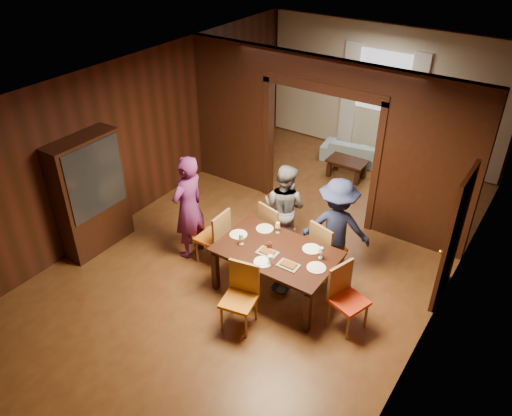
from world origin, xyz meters
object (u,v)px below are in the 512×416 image
Objects in this scene: chair_far_l at (277,227)px; chair_far_r at (328,247)px; chair_left at (212,236)px; person_navy at (336,227)px; chair_near at (239,299)px; person_grey at (284,208)px; sofa at (361,152)px; chair_right at (349,300)px; coffee_table at (346,169)px; hutch at (91,195)px; dining_table at (276,271)px; person_purple at (188,207)px.

chair_far_r is at bearing -166.90° from chair_far_l.
person_navy is at bearing 116.49° from chair_left.
chair_far_l is 1.00× the size of chair_near.
person_grey is 1.61× the size of chair_far_l.
sofa is 1.76× the size of chair_near.
chair_right is (2.46, -0.12, 0.00)m from chair_left.
chair_near is at bearing 89.63° from chair_far_r.
chair_far_l is at bearing 84.06° from sofa.
coffee_table is 3.85m from chair_left.
hutch is (-3.61, -1.64, 0.18)m from person_navy.
dining_table is at bearing 77.18° from chair_far_r.
coffee_table is (-0.17, 2.84, -0.58)m from person_grey.
dining_table is 1.79× the size of chair_far_r.
chair_left reaches higher than coffee_table.
chair_right is 1.50m from chair_near.
person_navy is 1.68× the size of chair_far_r.
chair_far_l is (1.16, 0.82, -0.41)m from person_purple.
person_grey is at bearing 32.91° from hutch.
chair_left is 1.54m from chair_near.
hutch reaches higher than chair_far_l.
chair_far_r is (2.11, 0.81, -0.41)m from person_purple.
chair_near is at bearing -82.65° from coffee_table.
person_purple is at bearing 2.32° from person_navy.
hutch is (-2.62, -1.53, 0.52)m from chair_far_l.
chair_far_l is at bearing -14.79° from person_navy.
sofa is 5.93m from hutch.
person_navy is 1.29m from chair_right.
chair_near is (-0.04, -0.90, 0.10)m from dining_table.
person_grey is 1.98m from chair_near.
person_purple is 1.85× the size of chair_right.
hutch is (-2.64, -1.71, 0.22)m from person_grey.
person_purple is 2.91m from chair_right.
coffee_table is (-1.14, 2.91, -0.62)m from person_navy.
chair_left is at bearing 74.45° from sofa.
person_grey is 1.95× the size of coffee_table.
chair_right is 1.94m from chair_far_l.
chair_right reaches higher than coffee_table.
dining_table is 0.90m from chair_near.
chair_far_l is 3.07m from hutch.
chair_right is (1.90, -4.72, 0.24)m from sofa.
chair_right is (1.21, -0.07, 0.10)m from dining_table.
chair_right is at bearing 146.13° from chair_far_r.
chair_right is at bearing 86.53° from chair_left.
chair_far_r is (1.09, -3.03, 0.28)m from coffee_table.
chair_left is at bearing 39.74° from chair_far_r.
coffee_table is at bearing 83.87° from sofa.
chair_far_l is at bearing 80.64° from chair_right.
person_grey is 0.98m from person_navy.
person_grey is at bearing 91.26° from chair_near.
dining_table is at bearing 75.48° from chair_near.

